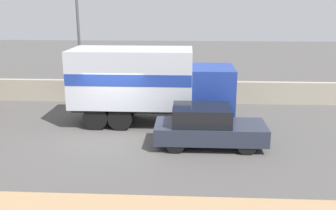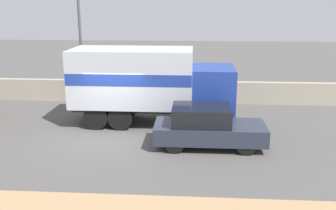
% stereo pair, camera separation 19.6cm
% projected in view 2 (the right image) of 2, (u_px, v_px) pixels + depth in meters
% --- Properties ---
extents(ground_plane, '(80.00, 80.00, 0.00)m').
position_uv_depth(ground_plane, '(112.00, 136.00, 15.26)').
color(ground_plane, '#514F4C').
extents(stone_wall_backdrop, '(60.00, 0.35, 1.19)m').
position_uv_depth(stone_wall_backdrop, '(133.00, 91.00, 20.46)').
color(stone_wall_backdrop, '#A39984').
rests_on(stone_wall_backdrop, ground_plane).
extents(street_lamp, '(0.56, 0.28, 7.32)m').
position_uv_depth(street_lamp, '(80.00, 24.00, 18.80)').
color(street_lamp, '#4C4C51').
rests_on(street_lamp, ground_plane).
extents(box_truck, '(7.08, 2.55, 3.34)m').
position_uv_depth(box_truck, '(147.00, 81.00, 16.48)').
color(box_truck, navy).
rests_on(box_truck, ground_plane).
extents(car_hatchback, '(4.13, 1.75, 1.56)m').
position_uv_depth(car_hatchback, '(207.00, 127.00, 14.00)').
color(car_hatchback, '#282D3D').
rests_on(car_hatchback, ground_plane).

